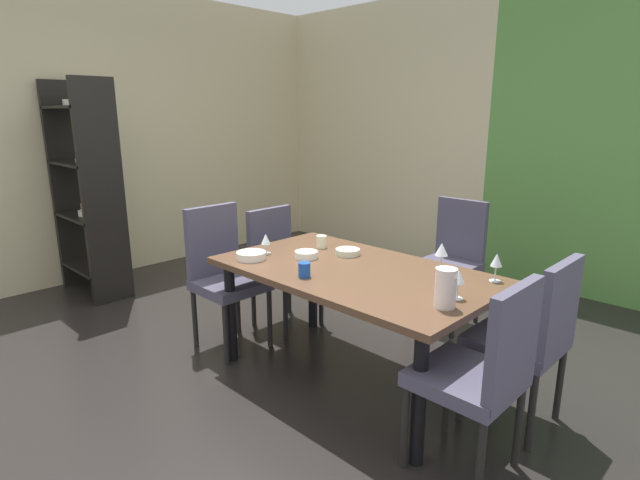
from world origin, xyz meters
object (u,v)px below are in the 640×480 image
object	(u,v)px
cup_near_window	(304,270)
serving_bowl_south	(251,256)
chair_right_far	(531,333)
pitcher_center	(446,288)
chair_head_far	(452,255)
wine_glass_east	(266,240)
dining_table	(354,281)
chair_left_far	(280,259)
wine_glass_corner	(496,261)
cup_rear	(321,242)
wine_glass_near_shelf	(458,278)
chair_left_near	(223,270)
serving_bowl_left	(306,255)
serving_bowl_front	(348,252)
wine_glass_west	(442,250)
display_shelf	(86,190)
chair_right_near	(483,369)

from	to	relation	value
cup_near_window	serving_bowl_south	bearing A→B (deg)	179.25
chair_right_far	pitcher_center	bearing A→B (deg)	147.51
chair_head_far	wine_glass_east	xyz separation A→B (m)	(-0.60, -1.41, 0.28)
dining_table	chair_left_far	size ratio (longest dim) A/B	1.83
dining_table	wine_glass_corner	distance (m)	0.83
cup_rear	pitcher_center	world-z (taller)	pitcher_center
chair_right_far	wine_glass_corner	world-z (taller)	chair_right_far
wine_glass_near_shelf	cup_rear	distance (m)	1.20
chair_left_near	wine_glass_east	bearing A→B (deg)	106.84
dining_table	serving_bowl_left	size ratio (longest dim) A/B	11.36
wine_glass_near_shelf	pitcher_center	bearing A→B (deg)	-84.81
serving_bowl_front	serving_bowl_south	world-z (taller)	serving_bowl_south
wine_glass_east	wine_glass_west	bearing A→B (deg)	27.66
chair_left_far	serving_bowl_front	xyz separation A→B (m)	(0.76, -0.07, 0.22)
chair_left_far	dining_table	bearing A→B (deg)	74.85
dining_table	cup_rear	bearing A→B (deg)	156.34
chair_head_far	display_shelf	distance (m)	3.26
wine_glass_corner	cup_near_window	distance (m)	1.08
wine_glass_corner	serving_bowl_front	size ratio (longest dim) A/B	1.00
dining_table	serving_bowl_left	bearing A→B (deg)	-173.00
wine_glass_west	pitcher_center	bearing A→B (deg)	-57.04
chair_right_near	serving_bowl_front	xyz separation A→B (m)	(-1.21, 0.47, 0.21)
wine_glass_near_shelf	pitcher_center	size ratio (longest dim) A/B	0.77
chair_head_far	wine_glass_west	xyz separation A→B (m)	(0.41, -0.88, 0.30)
chair_right_near	serving_bowl_south	world-z (taller)	chair_right_near
wine_glass_east	dining_table	bearing A→B (deg)	13.99
wine_glass_east	serving_bowl_left	bearing A→B (deg)	22.87
chair_left_far	display_shelf	xyz separation A→B (m)	(-1.79, -0.75, 0.44)
wine_glass_corner	serving_bowl_front	world-z (taller)	wine_glass_corner
chair_right_far	chair_left_near	size ratio (longest dim) A/B	0.94
wine_glass_corner	wine_glass_near_shelf	world-z (taller)	wine_glass_corner
chair_right_far	serving_bowl_front	xyz separation A→B (m)	(-1.21, -0.07, 0.21)
chair_head_far	chair_left_near	world-z (taller)	chair_left_near
cup_rear	cup_near_window	bearing A→B (deg)	-54.52
wine_glass_near_shelf	chair_left_near	bearing A→B (deg)	-171.64
wine_glass_corner	serving_bowl_front	distance (m)	0.96
chair_head_far	cup_rear	size ratio (longest dim) A/B	11.45
wine_glass_west	serving_bowl_front	bearing A→B (deg)	-163.95
chair_right_near	serving_bowl_south	distance (m)	1.60
serving_bowl_south	pitcher_center	bearing A→B (deg)	6.62
chair_left_far	cup_rear	size ratio (longest dim) A/B	10.71
serving_bowl_front	chair_head_far	bearing A→B (deg)	80.01
chair_head_far	wine_glass_corner	distance (m)	1.19
chair_right_far	pitcher_center	size ratio (longest dim) A/B	4.81
chair_right_near	wine_glass_corner	bearing A→B (deg)	22.90
chair_left_near	cup_rear	distance (m)	0.73
cup_rear	serving_bowl_south	bearing A→B (deg)	-103.49
wine_glass_corner	wine_glass_east	xyz separation A→B (m)	(-1.35, -0.53, -0.02)
wine_glass_west	chair_right_near	bearing A→B (deg)	-46.03
chair_left_near	pitcher_center	world-z (taller)	chair_left_near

